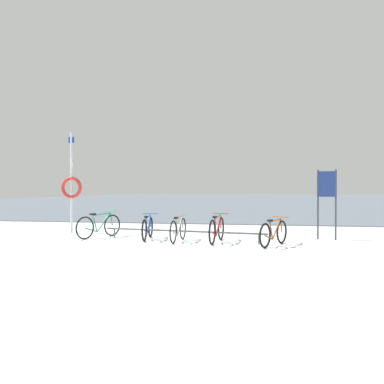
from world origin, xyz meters
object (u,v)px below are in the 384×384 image
Objects in this scene: bicycle_1 at (148,228)px; bicycle_4 at (274,233)px; bicycle_2 at (178,229)px; bicycle_0 at (99,226)px; info_sign at (327,192)px; bicycle_3 at (217,229)px; rescue_post at (71,185)px.

bicycle_1 reaches higher than bicycle_4.
bicycle_0 is at bearing 171.10° from bicycle_2.
info_sign is (5.19, 0.88, 1.06)m from bicycle_1.
bicycle_2 is (2.56, -0.40, -0.02)m from bicycle_0.
bicycle_2 is (0.98, -0.25, 0.01)m from bicycle_1.
bicycle_0 reaches higher than bicycle_3.
bicycle_4 is 2.46m from info_sign.
bicycle_1 is at bearing -5.45° from bicycle_0.
info_sign is (1.56, 1.57, 1.06)m from bicycle_4.
bicycle_1 is 0.93× the size of bicycle_3.
rescue_post reaches higher than bicycle_0.
bicycle_3 reaches higher than bicycle_1.
rescue_post reaches higher than bicycle_3.
rescue_post is (-8.27, 0.43, 0.22)m from info_sign.
rescue_post is at bearing 157.08° from bicycle_1.
bicycle_0 is at bearing -37.51° from rescue_post.
info_sign is at bearing 20.53° from bicycle_3.
bicycle_1 is 1.01m from bicycle_2.
bicycle_0 reaches higher than bicycle_1.
info_sign reaches higher than bicycle_0.
bicycle_3 is (1.10, -0.04, 0.01)m from bicycle_2.
rescue_post is (-3.08, 1.30, 1.28)m from bicycle_1.
bicycle_0 is 0.79× the size of info_sign.
info_sign is (4.21, 1.13, 1.06)m from bicycle_2.
bicycle_0 is 0.48× the size of rescue_post.
rescue_post reaches higher than info_sign.
bicycle_2 is 4.49m from info_sign.
bicycle_1 is 3.70m from bicycle_4.
bicycle_3 reaches higher than bicycle_2.
bicycle_2 is at bearing 170.40° from bicycle_4.
bicycle_4 is 0.45× the size of rescue_post.
rescue_post is at bearing 159.08° from bicycle_2.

